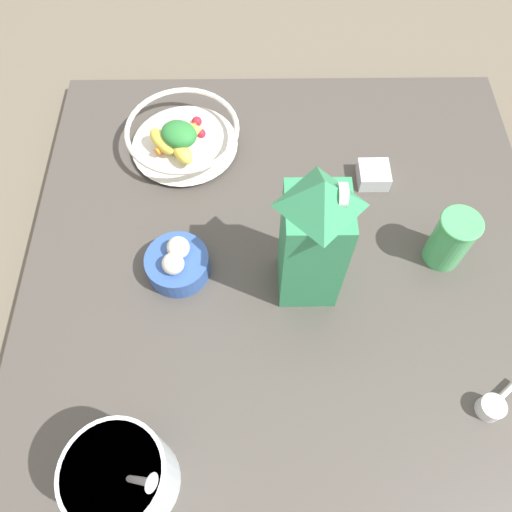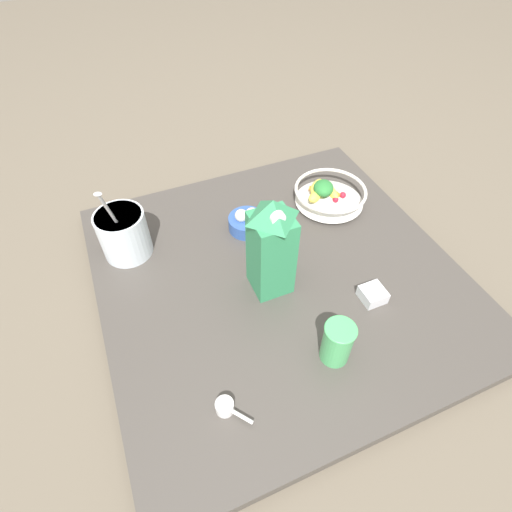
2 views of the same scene
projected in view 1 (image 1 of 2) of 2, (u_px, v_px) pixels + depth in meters
The scene contains 9 objects.
ground_plane at pixel (287, 272), 0.90m from camera, with size 6.00×6.00×0.00m, color #665B4C.
countertop at pixel (288, 267), 0.89m from camera, with size 0.92×0.92×0.04m.
fruit_bowl at pixel (182, 136), 0.96m from camera, with size 0.22×0.22×0.09m.
milk_carton at pixel (314, 240), 0.73m from camera, with size 0.09×0.09×0.28m.
yogurt_tub at pixel (122, 477), 0.64m from camera, with size 0.13×0.15×0.27m.
drinking_cup at pixel (452, 239), 0.83m from camera, with size 0.07×0.07×0.11m.
spice_jar at pixel (373, 175), 0.95m from camera, with size 0.06×0.06×0.03m.
measuring_scoop at pixel (492, 407), 0.74m from camera, with size 0.06×0.07×0.03m.
garlic_bowl at pixel (177, 263), 0.84m from camera, with size 0.11×0.11×0.07m.
Camera 1 is at (-0.41, 0.06, 0.80)m, focal length 35.00 mm.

